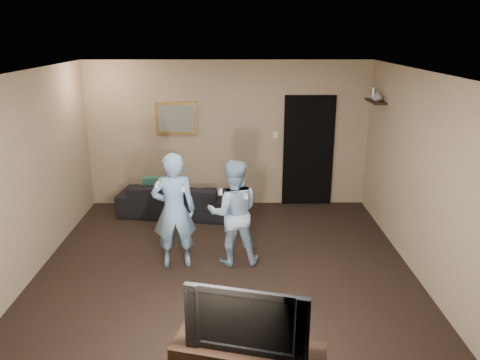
{
  "coord_description": "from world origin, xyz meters",
  "views": [
    {
      "loc": [
        0.15,
        -5.69,
        3.06
      ],
      "look_at": [
        0.2,
        0.3,
        1.15
      ],
      "focal_mm": 35.0,
      "sensor_mm": 36.0,
      "label": 1
    }
  ],
  "objects_px": {
    "television": "(249,316)",
    "wii_player_left": "(174,211)",
    "wii_player_right": "(233,213)",
    "sofa": "(177,199)"
  },
  "relations": [
    {
      "from": "television",
      "to": "wii_player_left",
      "type": "distance_m",
      "value": 2.56
    },
    {
      "from": "wii_player_left",
      "to": "wii_player_right",
      "type": "xyz_separation_m",
      "value": [
        0.79,
        0.08,
        -0.06
      ]
    },
    {
      "from": "sofa",
      "to": "wii_player_left",
      "type": "distance_m",
      "value": 1.94
    },
    {
      "from": "sofa",
      "to": "television",
      "type": "relative_size",
      "value": 1.89
    },
    {
      "from": "wii_player_left",
      "to": "wii_player_right",
      "type": "relative_size",
      "value": 1.09
    },
    {
      "from": "sofa",
      "to": "wii_player_right",
      "type": "xyz_separation_m",
      "value": [
        0.99,
        -1.78,
        0.44
      ]
    },
    {
      "from": "wii_player_left",
      "to": "wii_player_right",
      "type": "distance_m",
      "value": 0.79
    },
    {
      "from": "wii_player_left",
      "to": "wii_player_right",
      "type": "bearing_deg",
      "value": 6.06
    },
    {
      "from": "sofa",
      "to": "wii_player_right",
      "type": "distance_m",
      "value": 2.08
    },
    {
      "from": "sofa",
      "to": "television",
      "type": "bearing_deg",
      "value": 112.81
    }
  ]
}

